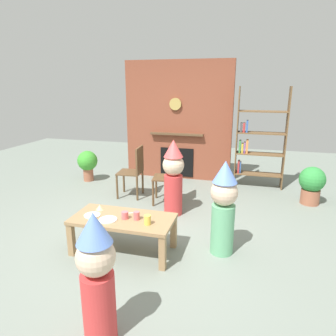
{
  "coord_description": "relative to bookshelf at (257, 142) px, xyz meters",
  "views": [
    {
      "loc": [
        1.2,
        -3.49,
        1.94
      ],
      "look_at": [
        0.15,
        0.4,
        0.81
      ],
      "focal_mm": 32.33,
      "sensor_mm": 36.0,
      "label": 1
    }
  ],
  "objects": [
    {
      "name": "table_fork",
      "position": [
        -1.49,
        -2.79,
        -0.44
      ],
      "size": [
        0.13,
        0.1,
        0.01
      ],
      "primitive_type": "cube",
      "rotation": [
        0.0,
        0.0,
        0.61
      ],
      "color": "silver",
      "rests_on": "coffee_table"
    },
    {
      "name": "ground_plane",
      "position": [
        -1.35,
        -2.4,
        -0.88
      ],
      "size": [
        12.0,
        12.0,
        0.0
      ],
      "primitive_type": "plane",
      "color": "gray"
    },
    {
      "name": "paper_plate_front",
      "position": [
        -1.87,
        -2.95,
        -0.44
      ],
      "size": [
        0.19,
        0.19,
        0.01
      ],
      "primitive_type": "cylinder",
      "color": "white",
      "rests_on": "coffee_table"
    },
    {
      "name": "paper_cup_center",
      "position": [
        -1.46,
        -2.93,
        -0.4
      ],
      "size": [
        0.08,
        0.08,
        0.09
      ],
      "primitive_type": "cylinder",
      "color": "#E5666B",
      "rests_on": "coffee_table"
    },
    {
      "name": "dining_chair_middle",
      "position": [
        -1.35,
        -1.27,
        -0.37
      ],
      "size": [
        0.46,
        0.46,
        0.9
      ],
      "rotation": [
        0.0,
        0.0,
        3.3
      ],
      "color": "brown",
      "rests_on": "ground_plane"
    },
    {
      "name": "brick_fireplace_feature",
      "position": [
        -1.58,
        0.2,
        0.31
      ],
      "size": [
        2.2,
        0.28,
        2.4
      ],
      "color": "brown",
      "rests_on": "ground_plane"
    },
    {
      "name": "child_in_pink",
      "position": [
        -0.37,
        -2.62,
        -0.29
      ],
      "size": [
        0.31,
        0.31,
        1.12
      ],
      "rotation": [
        0.0,
        0.0,
        -2.9
      ],
      "color": "#66B27F",
      "rests_on": "ground_plane"
    },
    {
      "name": "coffee_table",
      "position": [
        -1.5,
        -2.9,
        -0.52
      ],
      "size": [
        1.19,
        0.58,
        0.44
      ],
      "color": "#9E7A51",
      "rests_on": "ground_plane"
    },
    {
      "name": "potted_plant_tall",
      "position": [
        0.91,
        -0.71,
        -0.53
      ],
      "size": [
        0.42,
        0.42,
        0.63
      ],
      "color": "#9E5B42",
      "rests_on": "ground_plane"
    },
    {
      "name": "birthday_cake_slice",
      "position": [
        -1.87,
        -2.77,
        -0.41
      ],
      "size": [
        0.1,
        0.1,
        0.07
      ],
      "primitive_type": "cone",
      "color": "#EAC68C",
      "rests_on": "coffee_table"
    },
    {
      "name": "paper_cup_near_right",
      "position": [
        -1.33,
        -2.91,
        -0.4
      ],
      "size": [
        0.07,
        0.07,
        0.1
      ],
      "primitive_type": "cylinder",
      "color": "#E5666B",
      "rests_on": "coffee_table"
    },
    {
      "name": "bookshelf",
      "position": [
        0.0,
        0.0,
        0.0
      ],
      "size": [
        0.9,
        0.28,
        1.9
      ],
      "color": "brown",
      "rests_on": "ground_plane"
    },
    {
      "name": "potted_plant_short",
      "position": [
        -3.3,
        -0.55,
        -0.5
      ],
      "size": [
        0.4,
        0.4,
        0.63
      ],
      "color": "#9E5B42",
      "rests_on": "ground_plane"
    },
    {
      "name": "paper_cup_near_left",
      "position": [
        -1.16,
        -3.0,
        -0.39
      ],
      "size": [
        0.07,
        0.07,
        0.11
      ],
      "primitive_type": "cylinder",
      "color": "#F2CC4C",
      "rests_on": "coffee_table"
    },
    {
      "name": "paper_plate_rear",
      "position": [
        -1.64,
        -3.01,
        -0.44
      ],
      "size": [
        0.21,
        0.21,
        0.01
      ],
      "primitive_type": "cylinder",
      "color": "white",
      "rests_on": "coffee_table"
    },
    {
      "name": "dining_chair_left",
      "position": [
        -2.03,
        -1.15,
        -0.37
      ],
      "size": [
        0.43,
        0.43,
        0.9
      ],
      "rotation": [
        0.0,
        0.0,
        3.22
      ],
      "color": "brown",
      "rests_on": "ground_plane"
    },
    {
      "name": "child_with_cone_hat",
      "position": [
        -1.17,
        -4.15,
        -0.32
      ],
      "size": [
        0.3,
        0.3,
        1.07
      ],
      "rotation": [
        0.0,
        0.0,
        1.83
      ],
      "color": "#D13838",
      "rests_on": "ground_plane"
    },
    {
      "name": "child_by_the_chairs",
      "position": [
        -1.2,
        -1.7,
        -0.27
      ],
      "size": [
        0.32,
        0.32,
        1.16
      ],
      "rotation": [
        0.0,
        0.0,
        -1.82
      ],
      "color": "#D13838",
      "rests_on": "ground_plane"
    }
  ]
}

